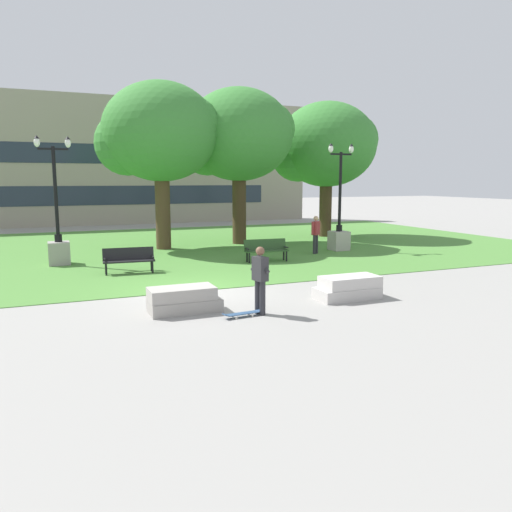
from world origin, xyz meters
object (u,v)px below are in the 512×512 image
person_skateboarder (260,276)px  lamp_post_center (339,229)px  concrete_block_left (348,288)px  person_bystander_near_lawn (316,232)px  concrete_block_center (183,300)px  skateboard (242,313)px  park_bench_near_right (266,249)px  lamp_post_left (58,239)px  park_bench_near_left (129,259)px

person_skateboarder → lamp_post_center: (7.93, 9.06, 0.06)m
concrete_block_left → person_bystander_near_lawn: person_bystander_near_lawn is taller
concrete_block_left → person_skateboarder: bearing=-168.8°
lamp_post_center → person_bystander_near_lawn: size_ratio=2.92×
concrete_block_center → person_skateboarder: size_ratio=1.05×
person_bystander_near_lawn → skateboard: bearing=-128.7°
concrete_block_center → park_bench_near_right: bearing=51.4°
concrete_block_left → park_bench_near_right: bearing=86.4°
park_bench_near_right → lamp_post_left: lamp_post_left is taller
lamp_post_center → lamp_post_left: bearing=176.7°
person_skateboarder → park_bench_near_right: bearing=65.3°
skateboard → person_bystander_near_lawn: size_ratio=0.60×
concrete_block_left → lamp_post_left: lamp_post_left is taller
person_skateboarder → skateboard: 1.02m
lamp_post_center → person_bystander_near_lawn: (-1.59, -0.58, -0.05)m
concrete_block_left → park_bench_near_left: bearing=129.3°
person_skateboarder → park_bench_near_left: bearing=107.7°
skateboard → lamp_post_left: size_ratio=0.21×
concrete_block_left → park_bench_near_left: size_ratio=0.99×
lamp_post_center → person_bystander_near_lawn: bearing=-159.9°
lamp_post_left → concrete_block_left: bearing=-51.0°
skateboard → lamp_post_left: 10.65m
person_bystander_near_lawn → park_bench_near_right: bearing=-159.4°
park_bench_near_right → lamp_post_left: 8.24m
person_bystander_near_lawn → lamp_post_center: bearing=20.1°
skateboard → lamp_post_center: (8.43, 9.12, 0.95)m
concrete_block_left → person_skateboarder: person_skateboarder is taller
park_bench_near_left → person_bystander_near_lawn: bearing=10.5°
concrete_block_center → lamp_post_left: (-2.75, 8.80, 0.73)m
person_bystander_near_lawn → lamp_post_left: bearing=173.2°
person_skateboarder → skateboard: bearing=-173.1°
skateboard → person_skateboarder: bearing=6.9°
concrete_block_left → lamp_post_center: size_ratio=0.36×
concrete_block_left → lamp_post_left: 11.84m
person_skateboarder → person_bystander_near_lawn: size_ratio=1.00×
skateboard → park_bench_near_left: park_bench_near_left is taller
concrete_block_left → lamp_post_left: bearing=129.0°
person_skateboarder → lamp_post_left: bearing=114.5°
concrete_block_left → lamp_post_center: 9.85m
concrete_block_center → park_bench_near_left: 5.95m
park_bench_near_right → park_bench_near_left: bearing=-175.0°
concrete_block_left → park_bench_near_left: (-5.16, 6.31, 0.23)m
person_skateboarder → park_bench_near_left: 7.25m
lamp_post_center → concrete_block_center: bearing=-140.0°
lamp_post_left → person_bystander_near_lawn: (10.80, -1.30, -0.05)m
lamp_post_center → person_skateboarder: bearing=-131.2°
person_skateboarder → person_bystander_near_lawn: 10.58m
person_skateboarder → skateboard: size_ratio=1.65×
park_bench_near_left → concrete_block_center: bearing=-85.3°
concrete_block_center → lamp_post_center: 12.61m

